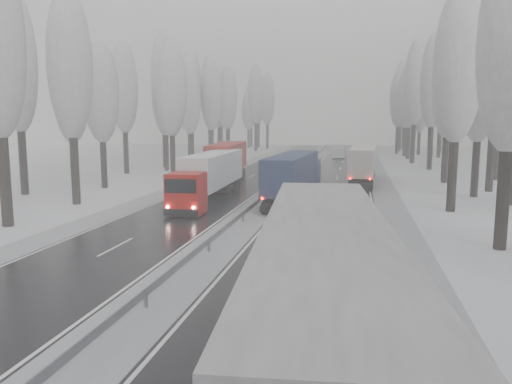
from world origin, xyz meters
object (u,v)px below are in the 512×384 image
(truck_cream_box, at_px, (363,162))
(box_truck_distant, at_px, (339,151))
(truck_red_red, at_px, (226,161))
(truck_blue_box, at_px, (295,173))
(truck_red_white, at_px, (210,174))
(truck_grey_tarp, at_px, (324,285))

(truck_cream_box, relative_size, box_truck_distant, 2.26)
(truck_cream_box, height_order, truck_red_red, truck_red_red)
(truck_blue_box, relative_size, truck_cream_box, 1.01)
(box_truck_distant, relative_size, truck_red_white, 0.44)
(truck_blue_box, relative_size, box_truck_distant, 2.28)
(truck_grey_tarp, height_order, truck_red_red, truck_grey_tarp)
(truck_grey_tarp, xyz_separation_m, truck_cream_box, (1.54, 43.56, -0.29))
(truck_cream_box, height_order, box_truck_distant, truck_cream_box)
(truck_grey_tarp, xyz_separation_m, box_truck_distant, (-2.34, 81.49, -1.31))
(truck_blue_box, xyz_separation_m, truck_red_white, (-7.01, -1.50, -0.00))
(truck_blue_box, bearing_deg, truck_cream_box, 70.28)
(truck_grey_tarp, distance_m, truck_blue_box, 29.94)
(truck_grey_tarp, height_order, box_truck_distant, truck_grey_tarp)
(truck_cream_box, xyz_separation_m, truck_red_red, (-14.62, -3.74, 0.20))
(truck_blue_box, height_order, truck_red_white, truck_blue_box)
(truck_cream_box, xyz_separation_m, truck_red_white, (-12.91, -15.44, 0.02))
(box_truck_distant, distance_m, truck_red_red, 43.04)
(truck_red_white, xyz_separation_m, truck_red_red, (-1.71, 11.70, 0.19))
(truck_cream_box, relative_size, truck_red_red, 0.92)
(truck_grey_tarp, bearing_deg, truck_cream_box, 83.02)
(truck_grey_tarp, bearing_deg, box_truck_distant, 86.69)
(truck_cream_box, distance_m, box_truck_distant, 38.14)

